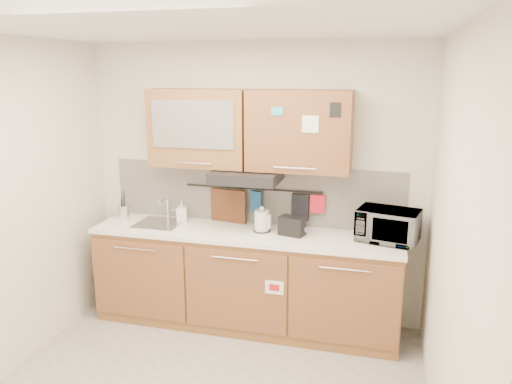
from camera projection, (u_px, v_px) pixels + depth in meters
The scene contains 19 objects.
ceiling at pixel (189, 26), 3.01m from camera, with size 3.20×3.20×0.00m, color white.
wall_back at pixel (254, 183), 4.72m from camera, with size 3.20×3.20×0.00m, color silver.
wall_right at pixel (451, 253), 2.91m from camera, with size 3.00×3.00×0.00m, color silver.
base_cabinet at pixel (245, 284), 4.64m from camera, with size 2.80×0.64×0.88m.
countertop at pixel (245, 234), 4.52m from camera, with size 2.82×0.62×0.04m, color white.
backsplash at pixel (253, 194), 4.73m from camera, with size 2.80×0.02×0.56m, color silver.
upper_cabinets at pixel (248, 129), 4.43m from camera, with size 1.82×0.37×0.70m.
range_hood at pixel (246, 176), 4.46m from camera, with size 0.60×0.46×0.10m, color black.
sink at pixel (160, 223), 4.75m from camera, with size 0.42×0.40×0.26m.
utensil_rail at pixel (252, 189), 4.68m from camera, with size 0.02×0.02×1.30m, color black.
utensil_crock at pixel (124, 212), 4.87m from camera, with size 0.14×0.14×0.28m.
kettle at pixel (262, 221), 4.50m from camera, with size 0.18×0.18×0.24m.
toaster at pixel (292, 226), 4.40m from camera, with size 0.25×0.18×0.17m.
microwave at pixel (388, 225), 4.23m from camera, with size 0.50×0.34×0.28m, color #999999.
soap_bottle at pixel (182, 211), 4.79m from camera, with size 0.10×0.10×0.21m, color #999999.
cutting_board at pixel (228, 212), 4.79m from camera, with size 0.36×0.03×0.45m, color brown.
oven_mitt at pixel (256, 201), 4.69m from camera, with size 0.12×0.03×0.19m, color #1D4F88.
dark_pouch at pixel (300, 207), 4.59m from camera, with size 0.16×0.04×0.25m, color black.
pot_holder at pixel (317, 204), 4.54m from camera, with size 0.14×0.02×0.17m, color red.
Camera 1 is at (1.20, -2.95, 2.33)m, focal length 35.00 mm.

